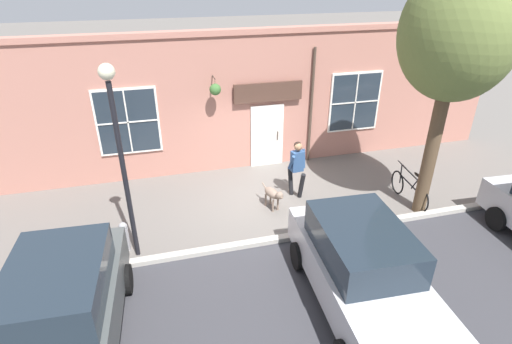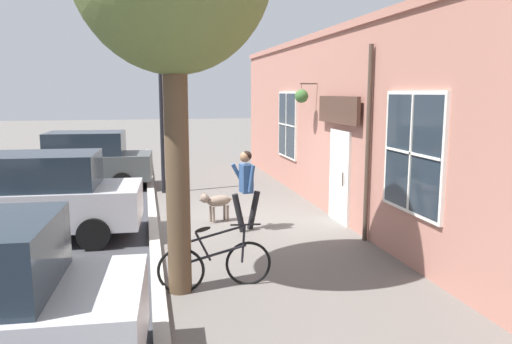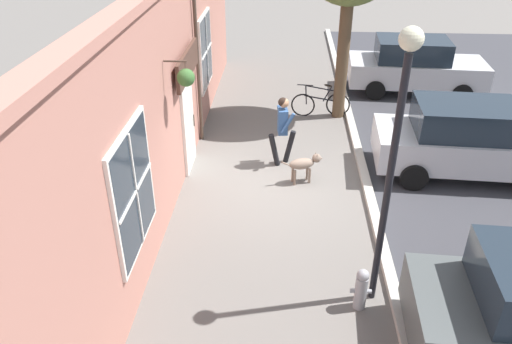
{
  "view_description": "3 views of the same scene",
  "coord_description": "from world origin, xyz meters",
  "px_view_note": "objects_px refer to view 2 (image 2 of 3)",
  "views": [
    {
      "loc": [
        9.55,
        -2.71,
        6.1
      ],
      "look_at": [
        0.16,
        -0.2,
        1.01
      ],
      "focal_mm": 28.0,
      "sensor_mm": 36.0,
      "label": 1
    },
    {
      "loc": [
        2.11,
        11.23,
        2.93
      ],
      "look_at": [
        -0.19,
        0.92,
        1.24
      ],
      "focal_mm": 35.0,
      "sensor_mm": 36.0,
      "label": 2
    },
    {
      "loc": [
        0.07,
        -9.78,
        5.96
      ],
      "look_at": [
        -0.44,
        -1.35,
        1.1
      ],
      "focal_mm": 35.0,
      "sensor_mm": 36.0,
      "label": 3
    }
  ],
  "objects_px": {
    "parked_car_mid_block": "(32,197)",
    "street_lamp": "(161,92)",
    "fire_hydrant": "(171,178)",
    "leaning_bicycle": "(216,264)",
    "parked_car_nearest_curb": "(81,161)",
    "pedestrian_walking": "(246,183)",
    "dog_on_leash": "(216,201)"
  },
  "relations": [
    {
      "from": "dog_on_leash",
      "to": "street_lamp",
      "type": "height_order",
      "value": "street_lamp"
    },
    {
      "from": "parked_car_mid_block",
      "to": "street_lamp",
      "type": "distance_m",
      "value": 5.48
    },
    {
      "from": "parked_car_nearest_curb",
      "to": "parked_car_mid_block",
      "type": "relative_size",
      "value": 1.0
    },
    {
      "from": "dog_on_leash",
      "to": "parked_car_nearest_curb",
      "type": "xyz_separation_m",
      "value": [
        3.46,
        -4.81,
        0.4
      ]
    },
    {
      "from": "pedestrian_walking",
      "to": "street_lamp",
      "type": "relative_size",
      "value": 0.39
    },
    {
      "from": "street_lamp",
      "to": "dog_on_leash",
      "type": "bearing_deg",
      "value": 106.04
    },
    {
      "from": "parked_car_mid_block",
      "to": "fire_hydrant",
      "type": "bearing_deg",
      "value": -123.01
    },
    {
      "from": "parked_car_mid_block",
      "to": "parked_car_nearest_curb",
      "type": "bearing_deg",
      "value": -93.22
    },
    {
      "from": "parked_car_nearest_curb",
      "to": "street_lamp",
      "type": "xyz_separation_m",
      "value": [
        -2.41,
        1.14,
        2.07
      ]
    },
    {
      "from": "parked_car_nearest_curb",
      "to": "street_lamp",
      "type": "bearing_deg",
      "value": 154.6
    },
    {
      "from": "dog_on_leash",
      "to": "fire_hydrant",
      "type": "distance_m",
      "value": 4.0
    },
    {
      "from": "dog_on_leash",
      "to": "leaning_bicycle",
      "type": "distance_m",
      "value": 3.94
    },
    {
      "from": "fire_hydrant",
      "to": "street_lamp",
      "type": "bearing_deg",
      "value": 46.63
    },
    {
      "from": "pedestrian_walking",
      "to": "fire_hydrant",
      "type": "relative_size",
      "value": 2.24
    },
    {
      "from": "dog_on_leash",
      "to": "street_lamp",
      "type": "bearing_deg",
      "value": -73.96
    },
    {
      "from": "dog_on_leash",
      "to": "parked_car_mid_block",
      "type": "distance_m",
      "value": 3.84
    },
    {
      "from": "pedestrian_walking",
      "to": "parked_car_mid_block",
      "type": "bearing_deg",
      "value": -3.02
    },
    {
      "from": "pedestrian_walking",
      "to": "fire_hydrant",
      "type": "bearing_deg",
      "value": -74.42
    },
    {
      "from": "parked_car_nearest_curb",
      "to": "fire_hydrant",
      "type": "relative_size",
      "value": 5.7
    },
    {
      "from": "street_lamp",
      "to": "parked_car_mid_block",
      "type": "bearing_deg",
      "value": 57.7
    },
    {
      "from": "leaning_bicycle",
      "to": "fire_hydrant",
      "type": "distance_m",
      "value": 7.82
    },
    {
      "from": "pedestrian_walking",
      "to": "fire_hydrant",
      "type": "distance_m",
      "value": 5.0
    },
    {
      "from": "leaning_bicycle",
      "to": "street_lamp",
      "type": "bearing_deg",
      "value": -86.35
    },
    {
      "from": "fire_hydrant",
      "to": "leaning_bicycle",
      "type": "bearing_deg",
      "value": 91.77
    },
    {
      "from": "fire_hydrant",
      "to": "parked_car_nearest_curb",
      "type": "bearing_deg",
      "value": -18.55
    },
    {
      "from": "pedestrian_walking",
      "to": "leaning_bicycle",
      "type": "distance_m",
      "value": 3.3
    },
    {
      "from": "parked_car_nearest_curb",
      "to": "pedestrian_walking",
      "type": "bearing_deg",
      "value": 125.1
    },
    {
      "from": "parked_car_nearest_curb",
      "to": "dog_on_leash",
      "type": "bearing_deg",
      "value": 125.76
    },
    {
      "from": "pedestrian_walking",
      "to": "dog_on_leash",
      "type": "distance_m",
      "value": 1.15
    },
    {
      "from": "leaning_bicycle",
      "to": "parked_car_nearest_curb",
      "type": "bearing_deg",
      "value": -71.63
    },
    {
      "from": "pedestrian_walking",
      "to": "leaning_bicycle",
      "type": "bearing_deg",
      "value": 70.29
    },
    {
      "from": "parked_car_mid_block",
      "to": "street_lamp",
      "type": "height_order",
      "value": "street_lamp"
    }
  ]
}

